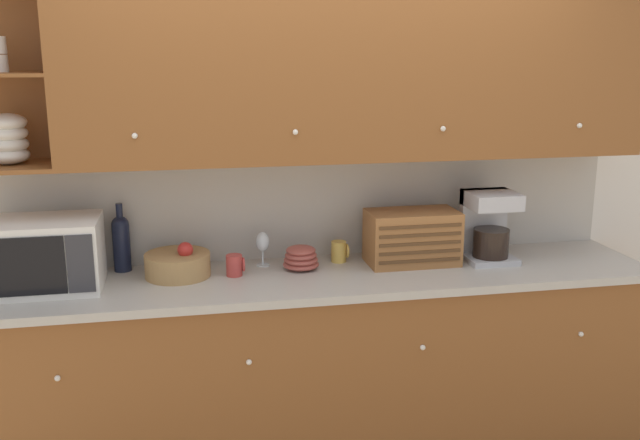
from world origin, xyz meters
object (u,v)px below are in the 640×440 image
object	(u,v)px
bread_box	(412,237)
wine_bottle	(121,241)
fruit_basket	(178,264)
mug_blue_second	(339,251)
microwave	(43,255)
mug	(235,265)
wine_glass	(263,243)
bowl_stack_on_counter	(301,258)
coffee_maker	(488,226)

from	to	relation	value
bread_box	wine_bottle	bearing A→B (deg)	173.70
fruit_basket	mug_blue_second	world-z (taller)	fruit_basket
bread_box	microwave	bearing A→B (deg)	-178.20
mug	wine_glass	distance (m)	0.22
microwave	wine_bottle	bearing A→B (deg)	33.24
wine_bottle	mug_blue_second	distance (m)	1.10
microwave	mug_blue_second	world-z (taller)	microwave
wine_bottle	wine_glass	size ratio (longest dim) A/B	1.94
wine_glass	bread_box	xyz separation A→B (m)	(0.76, -0.11, 0.02)
bowl_stack_on_counter	mug	bearing A→B (deg)	-172.40
mug_blue_second	mug	bearing A→B (deg)	-166.97
mug_blue_second	bread_box	bearing A→B (deg)	-15.11
fruit_basket	coffee_maker	xyz separation A→B (m)	(1.59, -0.04, 0.12)
microwave	fruit_basket	world-z (taller)	microwave
wine_bottle	wine_glass	world-z (taller)	wine_bottle
wine_glass	mug_blue_second	xyz separation A→B (m)	(0.40, -0.01, -0.06)
wine_glass	bread_box	distance (m)	0.77
microwave	mug	size ratio (longest dim) A/B	4.96
wine_bottle	bowl_stack_on_counter	bearing A→B (deg)	-9.47
wine_bottle	coffee_maker	distance (m)	1.87
mug	mug_blue_second	bearing A→B (deg)	13.03
bowl_stack_on_counter	wine_bottle	bearing A→B (deg)	170.53
mug	fruit_basket	bearing A→B (deg)	170.32
mug	coffee_maker	world-z (taller)	coffee_maker
wine_bottle	fruit_basket	size ratio (longest dim) A/B	1.08
coffee_maker	bread_box	bearing A→B (deg)	177.04
wine_bottle	coffee_maker	size ratio (longest dim) A/B	0.94
wine_bottle	fruit_basket	xyz separation A→B (m)	(0.27, -0.14, -0.09)
microwave	mug_blue_second	size ratio (longest dim) A/B	4.74
fruit_basket	bowl_stack_on_counter	size ratio (longest dim) A/B	1.74
mug	wine_glass	xyz separation A→B (m)	(0.15, 0.14, 0.07)
fruit_basket	bread_box	bearing A→B (deg)	-0.79
wine_bottle	bread_box	bearing A→B (deg)	-6.30
mug_blue_second	bread_box	size ratio (longest dim) A/B	0.24
fruit_basket	microwave	bearing A→B (deg)	-173.13
microwave	wine_bottle	world-z (taller)	wine_bottle
mug	wine_bottle	bearing A→B (deg)	160.64
fruit_basket	bowl_stack_on_counter	world-z (taller)	fruit_basket
fruit_basket	mug	distance (m)	0.28
wine_bottle	wine_glass	bearing A→B (deg)	-4.51
wine_bottle	wine_glass	distance (m)	0.70
mug	bread_box	bearing A→B (deg)	1.90
microwave	wine_bottle	size ratio (longest dim) A/B	1.51
microwave	mug_blue_second	xyz separation A→B (m)	(1.43, 0.15, -0.11)
microwave	bowl_stack_on_counter	bearing A→B (deg)	3.34
fruit_basket	wine_glass	bearing A→B (deg)	11.89
wine_glass	mug_blue_second	world-z (taller)	wine_glass
wine_glass	coffee_maker	bearing A→B (deg)	-6.21
bread_box	bowl_stack_on_counter	bearing A→B (deg)	178.58
wine_glass	bowl_stack_on_counter	xyz separation A→B (m)	(0.18, -0.09, -0.06)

